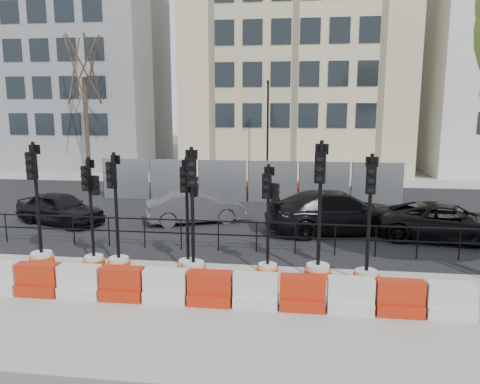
# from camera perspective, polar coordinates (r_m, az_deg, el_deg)

# --- Properties ---
(ground) EXTENTS (120.00, 120.00, 0.00)m
(ground) POSITION_cam_1_polar(r_m,az_deg,el_deg) (13.76, -3.53, -8.73)
(ground) COLOR #51514C
(ground) RESTS_ON ground
(sidewalk_near) EXTENTS (40.00, 6.00, 0.02)m
(sidewalk_near) POSITION_cam_1_polar(r_m,az_deg,el_deg) (11.03, -6.60, -13.71)
(sidewalk_near) COLOR gray
(sidewalk_near) RESTS_ON ground
(road) EXTENTS (40.00, 14.00, 0.03)m
(road) POSITION_cam_1_polar(r_m,az_deg,el_deg) (20.41, 0.24, -2.32)
(road) COLOR black
(road) RESTS_ON ground
(sidewalk_far) EXTENTS (40.00, 4.00, 0.02)m
(sidewalk_far) POSITION_cam_1_polar(r_m,az_deg,el_deg) (29.21, 2.49, 1.52)
(sidewalk_far) COLOR gray
(sidewalk_far) RESTS_ON ground
(building_grey) EXTENTS (11.00, 9.06, 14.00)m
(building_grey) POSITION_cam_1_polar(r_m,az_deg,el_deg) (38.55, -18.39, 13.57)
(building_grey) COLOR gray
(building_grey) RESTS_ON ground
(building_cream) EXTENTS (15.00, 10.06, 18.00)m
(building_cream) POSITION_cam_1_polar(r_m,az_deg,el_deg) (35.03, 6.95, 17.68)
(building_cream) COLOR beige
(building_cream) RESTS_ON ground
(kerb_railing) EXTENTS (18.00, 0.04, 1.00)m
(kerb_railing) POSITION_cam_1_polar(r_m,az_deg,el_deg) (14.68, -2.66, -4.68)
(kerb_railing) COLOR black
(kerb_railing) RESTS_ON ground
(heras_fencing) EXTENTS (14.33, 1.72, 2.00)m
(heras_fencing) POSITION_cam_1_polar(r_m,az_deg,el_deg) (23.01, 1.10, 0.82)
(heras_fencing) COLOR gray
(heras_fencing) RESTS_ON ground
(lamp_post_far) EXTENTS (0.12, 0.56, 6.00)m
(lamp_post_far) POSITION_cam_1_polar(r_m,az_deg,el_deg) (27.84, 3.39, 7.72)
(lamp_post_far) COLOR black
(lamp_post_far) RESTS_ON ground
(tree_bare_far) EXTENTS (2.00, 2.00, 9.00)m
(tree_bare_far) POSITION_cam_1_polar(r_m,az_deg,el_deg) (31.40, -18.55, 13.78)
(tree_bare_far) COLOR #473828
(tree_bare_far) RESTS_ON ground
(barrier_row) EXTENTS (12.55, 0.50, 0.80)m
(barrier_row) POSITION_cam_1_polar(r_m,az_deg,el_deg) (11.07, -6.38, -11.62)
(barrier_row) COLOR #AC2B0D
(barrier_row) RESTS_ON ground
(traffic_signal_a) EXTENTS (0.70, 0.70, 3.56)m
(traffic_signal_a) POSITION_cam_1_polar(r_m,az_deg,el_deg) (14.41, -23.18, -5.63)
(traffic_signal_a) COLOR beige
(traffic_signal_a) RESTS_ON ground
(traffic_signal_b) EXTENTS (0.62, 0.62, 3.17)m
(traffic_signal_b) POSITION_cam_1_polar(r_m,az_deg,el_deg) (13.71, -17.48, -5.97)
(traffic_signal_b) COLOR beige
(traffic_signal_b) RESTS_ON ground
(traffic_signal_c) EXTENTS (0.65, 0.65, 3.31)m
(traffic_signal_c) POSITION_cam_1_polar(r_m,az_deg,el_deg) (13.34, -14.67, -6.59)
(traffic_signal_c) COLOR beige
(traffic_signal_c) RESTS_ON ground
(traffic_signal_d) EXTENTS (0.63, 0.63, 3.20)m
(traffic_signal_d) POSITION_cam_1_polar(r_m,az_deg,el_deg) (12.80, -6.34, -6.67)
(traffic_signal_d) COLOR beige
(traffic_signal_d) RESTS_ON ground
(traffic_signal_e) EXTENTS (0.69, 0.69, 3.50)m
(traffic_signal_e) POSITION_cam_1_polar(r_m,az_deg,el_deg) (12.53, -5.72, -7.22)
(traffic_signal_e) COLOR beige
(traffic_signal_e) RESTS_ON ground
(traffic_signal_f) EXTENTS (0.60, 0.60, 3.05)m
(traffic_signal_f) POSITION_cam_1_polar(r_m,az_deg,el_deg) (12.49, 3.42, -7.23)
(traffic_signal_f) COLOR beige
(traffic_signal_f) RESTS_ON ground
(traffic_signal_g) EXTENTS (0.72, 0.72, 3.67)m
(traffic_signal_g) POSITION_cam_1_polar(r_m,az_deg,el_deg) (12.38, 9.52, -7.36)
(traffic_signal_g) COLOR beige
(traffic_signal_g) RESTS_ON ground
(traffic_signal_h) EXTENTS (0.67, 0.67, 3.38)m
(traffic_signal_h) POSITION_cam_1_polar(r_m,az_deg,el_deg) (12.33, 15.22, -7.95)
(traffic_signal_h) COLOR beige
(traffic_signal_h) RESTS_ON ground
(car_a) EXTENTS (3.91, 4.68, 1.26)m
(car_a) POSITION_cam_1_polar(r_m,az_deg,el_deg) (19.36, -21.10, -1.86)
(car_a) COLOR black
(car_a) RESTS_ON ground
(car_b) EXTENTS (4.08, 4.79, 1.26)m
(car_b) POSITION_cam_1_polar(r_m,az_deg,el_deg) (18.35, -5.43, -1.84)
(car_b) COLOR #454549
(car_b) RESTS_ON ground
(car_c) EXTENTS (5.04, 6.42, 1.52)m
(car_c) POSITION_cam_1_polar(r_m,az_deg,el_deg) (17.19, 11.84, -2.41)
(car_c) COLOR black
(car_c) RESTS_ON ground
(car_d) EXTENTS (3.67, 5.33, 1.28)m
(car_d) POSITION_cam_1_polar(r_m,az_deg,el_deg) (17.34, 24.07, -3.40)
(car_d) COLOR black
(car_d) RESTS_ON ground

